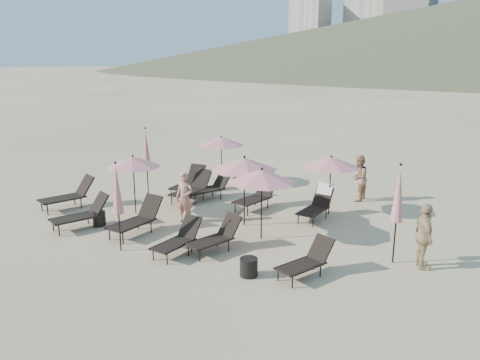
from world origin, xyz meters
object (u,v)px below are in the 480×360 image
Objects in this scene: umbrella_closed_1 at (398,194)px; umbrella_closed_2 at (146,149)px; lounger_2 at (137,218)px; lounger_6 at (189,182)px; lounger_0 at (69,194)px; umbrella_open_3 at (221,141)px; beachgoer_c at (424,237)px; lounger_7 at (192,188)px; umbrella_closed_0 at (117,189)px; side_table_1 at (249,267)px; lounger_8 at (210,186)px; lounger_3 at (178,239)px; lounger_10 at (317,204)px; beachgoer_a at (185,198)px; lounger_1 at (82,213)px; umbrella_open_4 at (331,162)px; side_table_0 at (99,219)px; beachgoer_b at (358,178)px; lounger_9 at (257,196)px; lounger_4 at (216,236)px; umbrella_open_2 at (262,176)px; umbrella_open_0 at (133,162)px; umbrella_open_1 at (244,164)px; lounger_5 at (307,260)px.

umbrella_closed_2 reaches higher than umbrella_closed_1.
lounger_2 is 0.96× the size of lounger_6.
lounger_0 is 0.95× the size of umbrella_open_3.
lounger_7 is at bearing 49.87° from beachgoer_c.
umbrella_closed_0 is 4.03m from side_table_1.
lounger_3 is at bearing -42.67° from lounger_8.
beachgoer_a is (-3.19, -2.81, 0.31)m from lounger_10.
beachgoer_a reaches higher than lounger_10.
umbrella_closed_2 is 3.45m from beachgoer_a.
lounger_1 is at bearing -91.51° from umbrella_open_3.
lounger_0 is 0.97× the size of umbrella_open_4.
side_table_0 is at bearing 175.58° from lounger_3.
umbrella_closed_1 is 5.56m from beachgoer_b.
umbrella_closed_0 is 7.12m from umbrella_closed_1.
lounger_6 is 0.91× the size of umbrella_open_3.
lounger_7 is 4.03× the size of side_table_0.
lounger_3 is 4.46m from lounger_9.
umbrella_closed_1 is (8.52, 3.03, 1.33)m from lounger_1.
beachgoer_b is (4.88, 3.54, 0.35)m from lounger_7.
lounger_9 is at bearing 162.35° from umbrella_closed_1.
lounger_4 is 5.24m from beachgoer_c.
umbrella_open_2 is (6.96, 1.50, 1.36)m from lounger_0.
lounger_0 is at bearing -115.33° from umbrella_closed_2.
side_table_1 is (0.50, -5.35, -1.55)m from umbrella_open_4.
umbrella_open_2 is at bearing 27.50° from lounger_2.
lounger_4 is 5.78m from lounger_6.
side_table_1 is (-2.52, -2.75, -1.58)m from umbrella_closed_1.
side_table_0 is at bearing -98.68° from lounger_6.
lounger_1 is (2.05, -0.96, -0.03)m from lounger_0.
umbrella_closed_1 is 9.39m from umbrella_closed_2.
umbrella_open_0 is at bearing 36.05° from lounger_0.
umbrella_closed_0 reaches higher than lounger_8.
lounger_8 is at bearing 96.57° from beachgoer_a.
lounger_7 is at bearing 157.73° from umbrella_open_2.
beachgoer_c is at bearing 27.91° from umbrella_closed_0.
umbrella_open_1 is at bearing -123.07° from umbrella_open_4.
lounger_1 is 7.20m from lounger_5.
beachgoer_a reaches higher than lounger_9.
umbrella_closed_2 is at bearing 141.55° from beachgoer_a.
umbrella_open_0 is 4.71m from umbrella_open_2.
lounger_1 is at bearing -96.84° from umbrella_open_0.
umbrella_open_3 is 5.42m from umbrella_open_4.
lounger_4 is 1.04× the size of lounger_5.
side_table_0 is at bearing -84.83° from lounger_8.
lounger_0 is at bearing 161.68° from umbrella_closed_0.
lounger_6 is (-1.67, 4.11, -0.00)m from lounger_2.
umbrella_open_4 is 4.85m from beachgoer_a.
lounger_6 is (2.12, 3.80, -0.02)m from lounger_0.
lounger_10 is 1.05× the size of beachgoer_a.
umbrella_closed_0 is (1.17, -5.20, 1.22)m from lounger_8.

